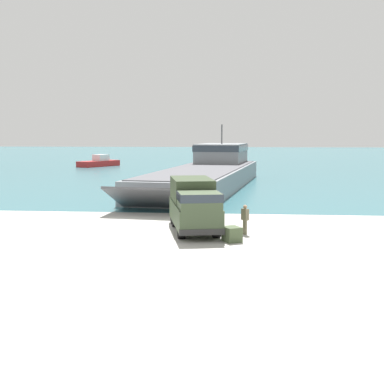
# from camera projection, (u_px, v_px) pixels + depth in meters

# --- Properties ---
(ground_plane) EXTENTS (240.00, 240.00, 0.00)m
(ground_plane) POSITION_uv_depth(u_px,v_px,m) (134.00, 224.00, 33.73)
(ground_plane) COLOR #B7B5AD
(water_surface) EXTENTS (240.00, 180.00, 0.01)m
(water_surface) POSITION_uv_depth(u_px,v_px,m) (213.00, 157.00, 127.76)
(water_surface) COLOR #336B75
(water_surface) RESTS_ON ground_plane
(landing_craft) EXTENTS (11.74, 37.19, 6.79)m
(landing_craft) POSITION_uv_depth(u_px,v_px,m) (209.00, 171.00, 58.53)
(landing_craft) COLOR gray
(landing_craft) RESTS_ON ground_plane
(military_truck) EXTENTS (3.79, 7.22, 3.03)m
(military_truck) POSITION_uv_depth(u_px,v_px,m) (194.00, 205.00, 31.31)
(military_truck) COLOR #3D4C33
(military_truck) RESTS_ON ground_plane
(soldier_on_ramp) EXTENTS (0.46, 0.49, 1.69)m
(soldier_on_ramp) POSITION_uv_depth(u_px,v_px,m) (245.00, 217.00, 30.33)
(soldier_on_ramp) COLOR #6B664C
(soldier_on_ramp) RESTS_ON ground_plane
(moored_boat_a) EXTENTS (6.23, 8.29, 2.03)m
(moored_boat_a) POSITION_uv_depth(u_px,v_px,m) (99.00, 162.00, 92.21)
(moored_boat_a) COLOR #B22323
(moored_boat_a) RESTS_ON ground_plane
(cargo_crate) EXTENTS (1.16, 1.22, 0.80)m
(cargo_crate) POSITION_uv_depth(u_px,v_px,m) (232.00, 234.00, 28.34)
(cargo_crate) COLOR #475638
(cargo_crate) RESTS_ON ground_plane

